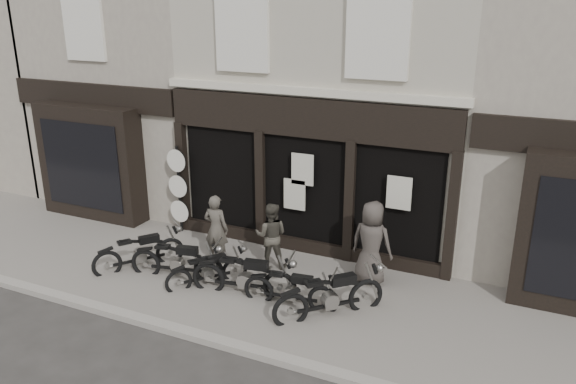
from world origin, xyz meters
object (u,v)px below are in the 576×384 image
at_px(motorcycle_4, 292,293).
at_px(man_right, 372,243).
at_px(advert_sign_post, 179,193).
at_px(motorcycle_3, 245,280).
at_px(motorcycle_0, 140,255).
at_px(motorcycle_5, 330,300).
at_px(motorcycle_2, 208,273).
at_px(man_left, 216,229).
at_px(man_centre, 271,235).
at_px(motorcycle_1, 178,264).

xyz_separation_m(motorcycle_4, man_right, (1.17, 1.58, 0.67)).
distance_m(motorcycle_4, man_right, 2.08).
bearing_deg(advert_sign_post, motorcycle_3, -30.35).
height_order(motorcycle_0, motorcycle_5, motorcycle_5).
bearing_deg(man_right, motorcycle_4, 58.67).
xyz_separation_m(motorcycle_2, man_left, (-0.39, 1.01, 0.59)).
bearing_deg(man_left, motorcycle_0, 29.98).
xyz_separation_m(motorcycle_3, man_right, (2.24, 1.59, 0.62)).
bearing_deg(motorcycle_2, motorcycle_3, -55.31).
bearing_deg(motorcycle_0, motorcycle_4, -54.97).
xyz_separation_m(motorcycle_2, man_centre, (0.89, 1.31, 0.54)).
bearing_deg(motorcycle_3, man_left, 130.69).
xyz_separation_m(motorcycle_2, motorcycle_5, (2.88, -0.11, 0.09)).
distance_m(motorcycle_2, motorcycle_3, 0.96).
xyz_separation_m(motorcycle_0, motorcycle_2, (1.87, -0.04, -0.05)).
distance_m(motorcycle_0, man_right, 5.31).
height_order(motorcycle_2, advert_sign_post, advert_sign_post).
relative_size(motorcycle_4, motorcycle_5, 1.08).
bearing_deg(motorcycle_3, advert_sign_post, 134.28).
bearing_deg(motorcycle_5, man_left, 116.01).
bearing_deg(motorcycle_3, man_centre, 82.06).
bearing_deg(motorcycle_1, motorcycle_3, -14.37).
bearing_deg(motorcycle_2, man_right, -25.76).
height_order(motorcycle_1, motorcycle_3, motorcycle_3).
relative_size(motorcycle_3, man_centre, 1.47).
bearing_deg(motorcycle_1, man_left, 56.47).
bearing_deg(man_left, motorcycle_2, 107.69).
bearing_deg(motorcycle_2, motorcycle_5, -53.44).
xyz_separation_m(motorcycle_0, man_left, (1.48, 0.97, 0.54)).
distance_m(motorcycle_1, advert_sign_post, 2.74).
distance_m(motorcycle_3, motorcycle_5, 1.93).
bearing_deg(motorcycle_4, man_centre, 122.96).
distance_m(motorcycle_5, man_centre, 2.48).
bearing_deg(motorcycle_4, motorcycle_3, 173.70).
distance_m(motorcycle_1, motorcycle_4, 2.81).
distance_m(motorcycle_1, motorcycle_2, 0.78).
bearing_deg(motorcycle_2, advert_sign_post, 84.51).
distance_m(motorcycle_0, motorcycle_4, 3.89).
relative_size(motorcycle_1, advert_sign_post, 0.88).
bearing_deg(man_centre, motorcycle_2, 39.76).
bearing_deg(motorcycle_4, advert_sign_post, 145.59).
xyz_separation_m(motorcycle_3, man_centre, (-0.06, 1.38, 0.46)).
xyz_separation_m(motorcycle_5, advert_sign_post, (-5.11, 2.29, 0.75)).
xyz_separation_m(motorcycle_1, motorcycle_5, (3.66, -0.10, 0.03)).
distance_m(man_left, advert_sign_post, 2.20).
height_order(motorcycle_3, man_right, man_right).
xyz_separation_m(motorcycle_1, motorcycle_2, (0.78, 0.01, -0.06)).
relative_size(motorcycle_5, man_left, 1.12).
relative_size(motorcycle_1, man_right, 1.16).
bearing_deg(motorcycle_1, man_right, 8.59).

